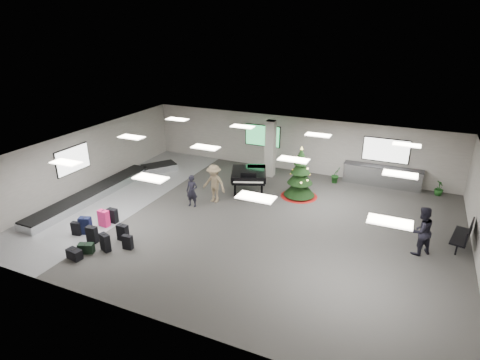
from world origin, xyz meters
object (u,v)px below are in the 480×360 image
at_px(service_counter, 382,176).
at_px(potted_plant_right, 439,188).
at_px(christmas_tree, 300,180).
at_px(grand_piano, 249,175).
at_px(pink_suitcase, 104,218).
at_px(baggage_carousel, 108,188).
at_px(potted_plant_left, 336,175).
at_px(traveler_a, 192,191).
at_px(traveler_bench, 421,231).
at_px(traveler_b, 214,184).
at_px(bench, 465,234).

relative_size(service_counter, potted_plant_right, 5.28).
relative_size(christmas_tree, grand_piano, 0.99).
bearing_deg(pink_suitcase, potted_plant_right, 39.38).
distance_m(baggage_carousel, grand_piano, 7.35).
bearing_deg(baggage_carousel, potted_plant_left, 30.23).
xyz_separation_m(traveler_a, traveler_bench, (9.99, -0.09, 0.19)).
bearing_deg(traveler_b, potted_plant_right, 34.65).
bearing_deg(bench, traveler_bench, -132.49).
distance_m(baggage_carousel, traveler_bench, 14.89).
distance_m(traveler_bench, potted_plant_left, 7.33).
bearing_deg(pink_suitcase, service_counter, 46.49).
distance_m(service_counter, traveler_b, 9.10).
height_order(traveler_a, traveler_b, traveler_b).
height_order(traveler_b, potted_plant_right, traveler_b).
bearing_deg(traveler_a, grand_piano, 54.10).
xyz_separation_m(traveler_b, potted_plant_left, (4.91, 4.90, -0.49)).
bearing_deg(potted_plant_left, bench, -38.51).
xyz_separation_m(bench, traveler_bench, (-1.58, -1.14, 0.37)).
height_order(traveler_bench, potted_plant_left, traveler_bench).
bearing_deg(grand_piano, service_counter, 8.33).
height_order(traveler_b, potted_plant_left, traveler_b).
relative_size(baggage_carousel, bench, 5.50).
bearing_deg(traveler_a, potted_plant_right, 26.10).
xyz_separation_m(pink_suitcase, grand_piano, (4.20, 6.09, 0.54)).
relative_size(bench, traveler_a, 1.13).
height_order(christmas_tree, potted_plant_right, christmas_tree).
distance_m(bench, traveler_bench, 1.99).
distance_m(service_counter, traveler_bench, 6.81).
distance_m(pink_suitcase, traveler_b, 5.29).
height_order(baggage_carousel, grand_piano, grand_piano).
height_order(potted_plant_left, potted_plant_right, potted_plant_left).
distance_m(grand_piano, traveler_b, 2.16).
bearing_deg(bench, traveler_b, -167.44).
bearing_deg(grand_piano, potted_plant_right, -0.81).
height_order(baggage_carousel, traveler_bench, traveler_bench).
distance_m(service_counter, pink_suitcase, 14.23).
relative_size(baggage_carousel, grand_piano, 3.61).
xyz_separation_m(service_counter, potted_plant_left, (-2.33, -0.61, -0.08)).
xyz_separation_m(pink_suitcase, potted_plant_right, (13.23, 9.54, 0.02)).
height_order(christmas_tree, traveler_bench, christmas_tree).
height_order(christmas_tree, grand_piano, christmas_tree).
bearing_deg(traveler_a, pink_suitcase, -130.73).
height_order(grand_piano, potted_plant_left, grand_piano).
height_order(baggage_carousel, service_counter, service_counter).
height_order(service_counter, grand_piano, grand_piano).
bearing_deg(traveler_bench, baggage_carousel, -40.76).
relative_size(grand_piano, traveler_b, 1.41).
bearing_deg(baggage_carousel, pink_suitcase, -50.74).
bearing_deg(potted_plant_left, service_counter, 14.63).
relative_size(service_counter, bench, 2.29).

